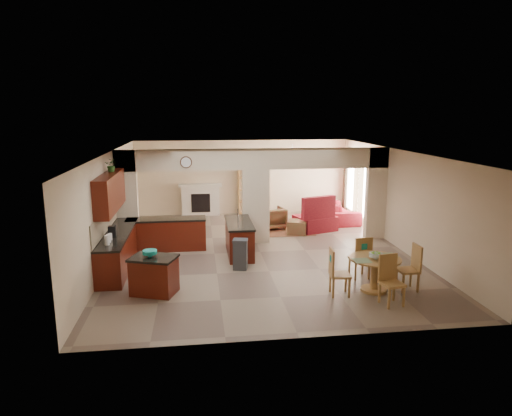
{
  "coord_description": "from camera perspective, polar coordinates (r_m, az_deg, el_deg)",
  "views": [
    {
      "loc": [
        -1.68,
        -12.12,
        3.86
      ],
      "look_at": [
        -0.08,
        0.3,
        1.2
      ],
      "focal_mm": 32.0,
      "sensor_mm": 36.0,
      "label": 1
    }
  ],
  "objects": [
    {
      "name": "rug",
      "position": [
        15.01,
        3.98,
        -2.9
      ],
      "size": [
        1.6,
        1.3,
        0.01
      ],
      "primitive_type": "cube",
      "color": "brown",
      "rests_on": "floor"
    },
    {
      "name": "glazed_door",
      "position": [
        16.52,
        12.79,
        1.92
      ],
      "size": [
        0.02,
        0.7,
        2.1
      ],
      "primitive_type": "cube",
      "color": "white",
      "rests_on": "wall_right"
    },
    {
      "name": "kitchen_counter",
      "position": [
        12.45,
        -14.38,
        -4.21
      ],
      "size": [
        2.52,
        3.29,
        1.48
      ],
      "color": "#3F1607",
      "rests_on": "floor"
    },
    {
      "name": "trash_can",
      "position": [
        11.37,
        -1.97,
        -5.95
      ],
      "size": [
        0.39,
        0.35,
        0.71
      ],
      "primitive_type": "cube",
      "rotation": [
        0.0,
        0.0,
        -0.23
      ],
      "color": "#303032",
      "rests_on": "floor"
    },
    {
      "name": "chair_east",
      "position": [
        10.6,
        18.88,
        -6.84
      ],
      "size": [
        0.43,
        0.43,
        1.02
      ],
      "rotation": [
        0.0,
        0.0,
        4.73
      ],
      "color": "#A17137",
      "rests_on": "floor"
    },
    {
      "name": "drape_a_right",
      "position": [
        16.25,
        12.98,
        2.28
      ],
      "size": [
        0.1,
        0.28,
        2.3
      ],
      "primitive_type": "cube",
      "color": "#471E1C",
      "rests_on": "wall_right"
    },
    {
      "name": "chair_west",
      "position": [
        9.91,
        9.99,
        -7.68
      ],
      "size": [
        0.46,
        0.46,
        1.02
      ],
      "rotation": [
        0.0,
        0.0,
        1.47
      ],
      "color": "#A17137",
      "rests_on": "floor"
    },
    {
      "name": "chair_north",
      "position": [
        10.96,
        13.03,
        -5.86
      ],
      "size": [
        0.46,
        0.46,
        1.02
      ],
      "rotation": [
        0.0,
        0.0,
        3.24
      ],
      "color": "#A17137",
      "rests_on": "floor"
    },
    {
      "name": "drape_b_right",
      "position": [
        17.84,
        11.11,
        3.21
      ],
      "size": [
        0.1,
        0.28,
        2.3
      ],
      "primitive_type": "cube",
      "color": "#471E1C",
      "rests_on": "wall_right"
    },
    {
      "name": "partition_left_pier",
      "position": [
        13.5,
        -15.81,
        1.05
      ],
      "size": [
        0.6,
        0.25,
        2.8
      ],
      "primitive_type": "cube",
      "color": "beige",
      "rests_on": "floor"
    },
    {
      "name": "window_a",
      "position": [
        15.71,
        13.86,
        1.91
      ],
      "size": [
        0.02,
        0.9,
        1.9
      ],
      "primitive_type": "cube",
      "color": "white",
      "rests_on": "wall_right"
    },
    {
      "name": "kitchen_island",
      "position": [
        10.13,
        -12.61,
        -8.17
      ],
      "size": [
        1.12,
        0.96,
        0.82
      ],
      "rotation": [
        0.0,
        0.0,
        -0.34
      ],
      "color": "#3F1607",
      "rests_on": "floor"
    },
    {
      "name": "wall_left",
      "position": [
        12.58,
        -17.81,
        0.15
      ],
      "size": [
        0.0,
        10.0,
        10.0
      ],
      "primitive_type": "plane",
      "rotation": [
        1.57,
        0.0,
        1.57
      ],
      "color": "beige",
      "rests_on": "floor"
    },
    {
      "name": "wall_clock",
      "position": [
        13.05,
        -8.74,
        5.67
      ],
      "size": [
        0.34,
        0.03,
        0.34
      ],
      "primitive_type": "cylinder",
      "rotation": [
        1.57,
        0.0,
        0.0
      ],
      "color": "#462917",
      "rests_on": "partition_header"
    },
    {
      "name": "dining_table",
      "position": [
        10.31,
        14.62,
        -7.39
      ],
      "size": [
        1.11,
        1.11,
        0.76
      ],
      "color": "#A17137",
      "rests_on": "floor"
    },
    {
      "name": "ceiling_fan",
      "position": [
        15.51,
        4.56,
        7.16
      ],
      "size": [
        1.0,
        1.0,
        0.1
      ],
      "primitive_type": "cylinder",
      "color": "white",
      "rests_on": "ceiling"
    },
    {
      "name": "partition_center_pier",
      "position": [
        13.51,
        -0.04,
        0.22
      ],
      "size": [
        0.8,
        0.25,
        2.2
      ],
      "primitive_type": "cube",
      "color": "beige",
      "rests_on": "floor"
    },
    {
      "name": "wall_back",
      "position": [
        17.38,
        -1.72,
        3.86
      ],
      "size": [
        8.0,
        0.0,
        8.0
      ],
      "primitive_type": "plane",
      "rotation": [
        1.57,
        0.0,
        0.0
      ],
      "color": "beige",
      "rests_on": "floor"
    },
    {
      "name": "shelving_unit",
      "position": [
        17.32,
        -0.49,
        2.17
      ],
      "size": [
        1.0,
        0.32,
        1.8
      ],
      "primitive_type": "cube",
      "color": "#A17137",
      "rests_on": "floor"
    },
    {
      "name": "fireplace",
      "position": [
        17.26,
        -6.94,
        1.08
      ],
      "size": [
        1.6,
        0.35,
        1.2
      ],
      "color": "beige",
      "rests_on": "floor"
    },
    {
      "name": "floor",
      "position": [
        12.83,
        0.53,
        -5.5
      ],
      "size": [
        10.0,
        10.0,
        0.0
      ],
      "primitive_type": "plane",
      "color": "#786753",
      "rests_on": "ground"
    },
    {
      "name": "drape_b_left",
      "position": [
        16.72,
        12.39,
        2.57
      ],
      "size": [
        0.1,
        0.28,
        2.3
      ],
      "primitive_type": "cube",
      "color": "#471E1C",
      "rests_on": "wall_right"
    },
    {
      "name": "sofa",
      "position": [
        16.77,
        10.12,
        -0.26
      ],
      "size": [
        2.45,
        1.04,
        0.71
      ],
      "primitive_type": "imported",
      "rotation": [
        0.0,
        0.0,
        1.61
      ],
      "color": "maroon",
      "rests_on": "floor"
    },
    {
      "name": "upper_cabinets",
      "position": [
        11.68,
        -17.79,
        1.87
      ],
      "size": [
        0.35,
        2.4,
        0.9
      ],
      "primitive_type": "cube",
      "color": "#3F1607",
      "rests_on": "wall_left"
    },
    {
      "name": "fruit_bowl",
      "position": [
        10.14,
        14.75,
        -5.78
      ],
      "size": [
        0.29,
        0.29,
        0.15
      ],
      "primitive_type": "cylinder",
      "color": "#72BB28",
      "rests_on": "dining_table"
    },
    {
      "name": "drape_a_left",
      "position": [
        15.15,
        14.53,
        1.51
      ],
      "size": [
        0.1,
        0.28,
        2.3
      ],
      "primitive_type": "cube",
      "color": "#471E1C",
      "rests_on": "wall_right"
    },
    {
      "name": "partition_right_pier",
      "position": [
        14.39,
        14.74,
        1.77
      ],
      "size": [
        0.6,
        0.25,
        2.8
      ],
      "primitive_type": "cube",
      "color": "beige",
      "rests_on": "floor"
    },
    {
      "name": "peninsula",
      "position": [
        12.53,
        -2.12,
        -3.77
      ],
      "size": [
        0.7,
        1.85,
        0.91
      ],
      "color": "#3F1607",
      "rests_on": "floor"
    },
    {
      "name": "teal_bowl",
      "position": [
        10.0,
        -13.12,
        -5.56
      ],
      "size": [
        0.31,
        0.31,
        0.14
      ],
      "primitive_type": "cylinder",
      "color": "teal",
      "rests_on": "kitchen_island"
    },
    {
      "name": "plant",
      "position": [
        12.03,
        -17.61,
        5.13
      ],
      "size": [
        0.33,
        0.3,
        0.33
      ],
      "primitive_type": "imported",
      "rotation": [
        0.0,
        0.0,
        -0.14
      ],
      "color": "#1D4312",
      "rests_on": "upper_cabinets"
    },
    {
      "name": "partition_header",
      "position": [
        13.3,
        -0.04,
        6.14
      ],
      "size": [
        8.0,
        0.25,
        0.6
      ],
      "primitive_type": "cube",
      "color": "beige",
      "rests_on": "partition_center_pier"
    },
    {
      "name": "chair_south",
      "position": [
        9.74,
        16.41,
        -8.34
      ],
      "size": [
        0.49,
        0.49,
        1.02
      ],
      "rotation": [
        0.0,
        0.0,
        0.18
      ],
      "color": "#A17137",
      "rests_on": "floor"
    },
    {
      "name": "chaise",
      "position": [
        15.21,
        7.38,
        -1.86
      ],
      "size": [
        1.46,
        1.33,
        0.48
      ],
      "primitive_type": "cube",
      "rotation": [
        0.0,
        0.0,
        0.34
      ],
      "color": "maroon",
      "rests_on": "floor"
    },
    {
      "name": "wall_front",
      "position": [
        7.72,
        5.66,
        -6.65
      ],
      "size": [
        8.0,
        0.0,
        8.0
      ],
      "primitive_type": "plane",
      "rotation": [
        -1.57,
        0.0,
        0.0
      ],
      "color": "beige",
      "rests_on": "floor"
    },
    {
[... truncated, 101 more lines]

